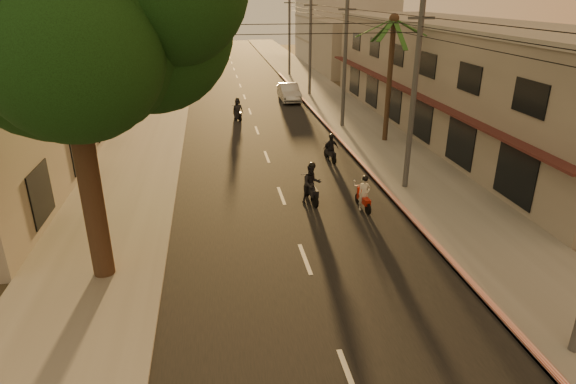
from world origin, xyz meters
The scene contains 18 objects.
ground centered at (0.00, 0.00, 0.00)m, with size 160.00×160.00×0.00m, color #383023.
road centered at (0.00, 20.00, 0.01)m, with size 10.00×140.00×0.02m, color black.
sidewalk_right centered at (7.50, 20.00, 0.06)m, with size 5.00×140.00×0.12m, color slate.
sidewalk_left centered at (-7.50, 20.00, 0.06)m, with size 5.00×140.00×0.12m, color slate.
curb_stripe centered at (5.10, 15.00, 0.10)m, with size 0.20×60.00×0.20m, color red.
shophouse_row centered at (13.95, 18.00, 3.65)m, with size 8.80×34.20×7.30m.
left_building centered at (-13.98, 14.00, 2.60)m, with size 8.20×24.20×5.20m.
broadleaf_tree centered at (-6.61, 2.14, 8.48)m, with size 9.60×8.70×12.10m.
palm_tree centered at (8.00, 16.00, 7.15)m, with size 5.00×5.00×8.20m.
utility_poles centered at (6.20, 20.00, 6.54)m, with size 1.20×48.26×9.00m.
filler_right centered at (14.00, 45.00, 3.00)m, with size 8.00×14.00×6.00m, color gray.
filler_left_near centered at (-14.00, 34.00, 2.20)m, with size 8.00×14.00×4.40m, color gray.
filler_left_far centered at (-14.00, 52.00, 3.50)m, with size 8.00×14.00×7.00m, color gray.
scooter_red centered at (3.40, 5.89, 0.72)m, with size 0.68×1.68×1.64m.
scooter_mid_a centered at (1.27, 7.08, 0.89)m, with size 1.04×1.99×1.96m.
scooter_mid_b centered at (3.55, 12.68, 0.74)m, with size 1.02×1.65×1.63m.
scooter_far_a centered at (-1.13, 23.27, 0.78)m, with size 1.03×1.73×1.72m.
parked_car centered at (3.86, 29.67, 0.76)m, with size 1.61×4.62×1.52m, color #A6A9AE.
Camera 1 is at (-3.01, -12.99, 9.00)m, focal length 30.00 mm.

